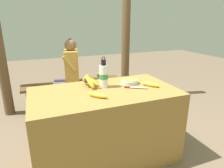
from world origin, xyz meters
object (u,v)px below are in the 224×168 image
banana_bunch_ripe (90,80)px  seated_vendor (69,70)px  knife (132,87)px  banana_bunch_green (101,75)px  water_bottle (104,76)px  loose_banana_side (151,84)px  support_post_far (126,25)px  serving_bowl (130,81)px  wooden_bench (74,87)px  loose_banana_front (98,95)px

banana_bunch_ripe → seated_vendor: seated_vendor is taller
knife → banana_bunch_green: size_ratio=0.77×
water_bottle → seated_vendor: size_ratio=0.27×
seated_vendor → banana_bunch_green: size_ratio=4.17×
loose_banana_side → knife: 0.20m
support_post_far → knife: bearing=-112.8°
water_bottle → banana_bunch_ripe: bearing=158.2°
seated_vendor → knife: bearing=117.8°
serving_bowl → banana_bunch_ripe: bearing=174.7°
serving_bowl → wooden_bench: size_ratio=0.12×
banana_bunch_ripe → loose_banana_front: size_ratio=1.59×
wooden_bench → support_post_far: size_ratio=0.60×
seated_vendor → banana_bunch_green: seated_vendor is taller
banana_bunch_green → banana_bunch_ripe: bearing=-113.4°
loose_banana_side → seated_vendor: bearing=113.7°
banana_bunch_ripe → serving_bowl: 0.43m
banana_bunch_ripe → wooden_bench: bearing=87.7°
seated_vendor → banana_bunch_green: (0.53, 0.02, -0.14)m
seated_vendor → support_post_far: (1.05, 0.19, 0.65)m
serving_bowl → water_bottle: water_bottle is taller
water_bottle → serving_bowl: bearing=2.4°
support_post_far → wooden_bench: bearing=-170.2°
serving_bowl → loose_banana_side: 0.23m
banana_bunch_ripe → loose_banana_side: banana_bunch_ripe is taller
banana_bunch_green → support_post_far: size_ratio=0.10×
serving_bowl → wooden_bench: (-0.38, 1.21, -0.40)m
loose_banana_front → support_post_far: size_ratio=0.07×
support_post_far → banana_bunch_green: bearing=-162.2°
water_bottle → seated_vendor: (-0.15, 1.20, -0.21)m
knife → wooden_bench: size_ratio=0.13×
loose_banana_front → wooden_bench: size_ratio=0.11×
serving_bowl → seated_vendor: 1.28m
knife → wooden_bench: (-0.34, 1.36, -0.38)m
wooden_bench → loose_banana_side: bearing=-68.9°
water_bottle → loose_banana_front: size_ratio=1.80×
knife → loose_banana_side: bearing=25.5°
knife → seated_vendor: 1.40m
wooden_bench → seated_vendor: seated_vendor is taller
banana_bunch_ripe → knife: bearing=-26.4°
knife → banana_bunch_green: knife is taller
water_bottle → wooden_bench: bearing=93.9°
loose_banana_front → support_post_far: bearing=57.6°
serving_bowl → water_bottle: bearing=-177.6°
loose_banana_side → knife: loose_banana_side is taller
loose_banana_front → banana_bunch_green: (0.52, 1.48, -0.25)m
banana_bunch_ripe → seated_vendor: (-0.02, 1.15, -0.16)m
water_bottle → seated_vendor: 1.23m
knife → banana_bunch_green: 1.39m
loose_banana_front → banana_bunch_green: loose_banana_front is taller
wooden_bench → support_post_far: support_post_far is taller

